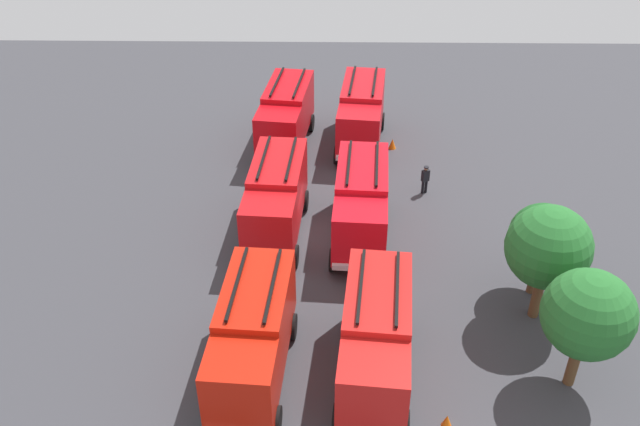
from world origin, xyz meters
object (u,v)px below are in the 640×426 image
(fire_truck_5, at_px, (376,338))
(firefighter_1, at_px, (425,178))
(tree_1, at_px, (548,248))
(traffic_cone_1, at_px, (392,144))
(fire_truck_0, at_px, (286,114))
(fire_truck_3, at_px, (361,113))
(tree_2, at_px, (588,315))
(tree_0, at_px, (542,237))
(fire_truck_2, at_px, (253,335))
(traffic_cone_2, at_px, (447,421))
(fire_truck_4, at_px, (361,203))
(fire_truck_1, at_px, (276,197))
(traffic_cone_0, at_px, (358,176))

(fire_truck_5, height_order, firefighter_1, fire_truck_5)
(tree_1, distance_m, traffic_cone_1, 16.34)
(firefighter_1, bearing_deg, fire_truck_0, 30.17)
(fire_truck_3, xyz_separation_m, firefighter_1, (5.73, 3.39, -1.21))
(firefighter_1, relative_size, tree_2, 0.32)
(firefighter_1, height_order, tree_0, tree_0)
(fire_truck_2, bearing_deg, traffic_cone_2, 75.65)
(fire_truck_4, xyz_separation_m, firefighter_1, (-4.36, 3.75, -1.21))
(fire_truck_0, bearing_deg, fire_truck_1, 7.22)
(fire_truck_5, distance_m, traffic_cone_0, 14.97)
(tree_0, bearing_deg, fire_truck_5, -54.67)
(fire_truck_3, distance_m, tree_1, 17.32)
(firefighter_1, height_order, tree_1, tree_1)
(fire_truck_1, relative_size, tree_0, 1.60)
(traffic_cone_0, xyz_separation_m, traffic_cone_2, (17.20, 2.75, -0.07))
(tree_0, height_order, traffic_cone_2, tree_0)
(fire_truck_1, relative_size, fire_truck_2, 1.00)
(fire_truck_0, relative_size, fire_truck_4, 1.01)
(tree_0, bearing_deg, fire_truck_0, -139.09)
(tree_0, relative_size, traffic_cone_2, 8.29)
(fire_truck_1, xyz_separation_m, tree_0, (4.49, 11.96, 0.94))
(fire_truck_0, relative_size, tree_1, 1.35)
(fire_truck_4, bearing_deg, fire_truck_5, 5.28)
(tree_2, bearing_deg, fire_truck_1, -129.31)
(tree_1, bearing_deg, traffic_cone_0, -146.47)
(fire_truck_1, distance_m, traffic_cone_0, 6.89)
(fire_truck_1, bearing_deg, traffic_cone_1, 147.79)
(tree_2, relative_size, traffic_cone_2, 9.59)
(fire_truck_2, xyz_separation_m, traffic_cone_2, (2.42, 7.26, -1.88))
(traffic_cone_0, distance_m, traffic_cone_2, 17.41)
(fire_truck_5, bearing_deg, firefighter_1, 171.12)
(tree_0, bearing_deg, fire_truck_4, -117.76)
(fire_truck_5, bearing_deg, fire_truck_3, -174.89)
(fire_truck_4, distance_m, tree_2, 12.45)
(traffic_cone_1, bearing_deg, tree_2, 16.32)
(fire_truck_4, bearing_deg, tree_2, 43.54)
(fire_truck_1, bearing_deg, traffic_cone_2, 33.96)
(fire_truck_5, xyz_separation_m, tree_2, (0.16, 7.66, 1.43))
(tree_0, distance_m, tree_2, 5.48)
(fire_truck_1, xyz_separation_m, traffic_cone_0, (-5.07, 4.31, -1.80))
(fire_truck_3, distance_m, traffic_cone_2, 21.99)
(fire_truck_2, relative_size, fire_truck_5, 0.99)
(fire_truck_1, distance_m, fire_truck_3, 10.70)
(tree_0, xyz_separation_m, tree_2, (5.46, 0.19, 0.49))
(firefighter_1, height_order, traffic_cone_0, firefighter_1)
(tree_0, xyz_separation_m, traffic_cone_0, (-9.56, -7.65, -2.74))
(tree_0, xyz_separation_m, traffic_cone_2, (7.63, -4.91, -2.82))
(fire_truck_1, distance_m, fire_truck_2, 9.71)
(fire_truck_2, relative_size, firefighter_1, 4.37)
(traffic_cone_1, bearing_deg, tree_0, 21.63)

